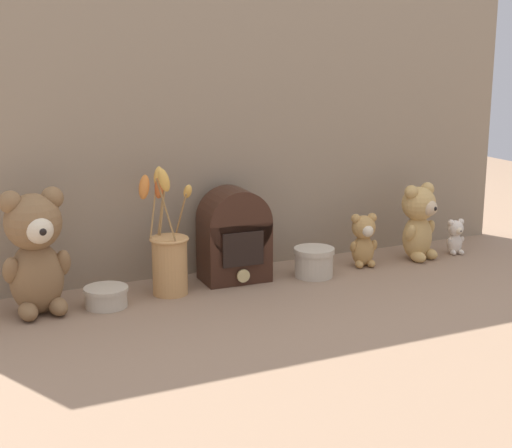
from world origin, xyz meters
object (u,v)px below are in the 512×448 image
object	(u,v)px
teddy_bear_large	(35,250)
decorative_tin_short	(314,262)
teddy_bear_medium	(419,220)
flower_vase	(169,255)
decorative_tin_tall	(106,297)
teddy_bear_tiny	(455,236)
vintage_radio	(234,235)
teddy_bear_small	(364,239)

from	to	relation	value
teddy_bear_large	decorative_tin_short	size ratio (longest dim) A/B	2.72
teddy_bear_medium	flower_vase	size ratio (longest dim) A/B	0.67
flower_vase	decorative_tin_tall	distance (m)	0.18
flower_vase	teddy_bear_large	bearing A→B (deg)	-178.60
flower_vase	teddy_bear_tiny	bearing A→B (deg)	-0.72
flower_vase	vintage_radio	distance (m)	0.19
vintage_radio	decorative_tin_tall	distance (m)	0.37
teddy_bear_medium	teddy_bear_large	bearing A→B (deg)	179.90
teddy_bear_large	teddy_bear_medium	distance (m)	1.04
teddy_bear_large	teddy_bear_small	xyz separation A→B (m)	(0.86, 0.01, -0.07)
decorative_tin_short	teddy_bear_tiny	bearing A→B (deg)	1.85
flower_vase	decorative_tin_tall	xyz separation A→B (m)	(-0.16, -0.03, -0.07)
vintage_radio	teddy_bear_small	bearing A→B (deg)	-5.66
teddy_bear_large	vintage_radio	xyz separation A→B (m)	(0.50, 0.04, -0.03)
vintage_radio	decorative_tin_short	size ratio (longest dim) A/B	2.27
teddy_bear_large	teddy_bear_small	distance (m)	0.87
teddy_bear_small	decorative_tin_tall	size ratio (longest dim) A/B	1.42
teddy_bear_tiny	teddy_bear_medium	bearing A→B (deg)	179.39
teddy_bear_medium	vintage_radio	size ratio (longest dim) A/B	0.90
decorative_tin_tall	vintage_radio	bearing A→B (deg)	10.21
flower_vase	decorative_tin_short	distance (m)	0.39
teddy_bear_large	vintage_radio	distance (m)	0.50
vintage_radio	decorative_tin_tall	bearing A→B (deg)	-169.79
teddy_bear_small	vintage_radio	size ratio (longest dim) A/B	0.61
decorative_tin_short	teddy_bear_large	bearing A→B (deg)	178.49
teddy_bear_medium	decorative_tin_tall	bearing A→B (deg)	-178.74
teddy_bear_medium	decorative_tin_short	size ratio (longest dim) A/B	2.03
teddy_bear_tiny	decorative_tin_tall	world-z (taller)	teddy_bear_tiny
vintage_radio	teddy_bear_medium	bearing A→B (deg)	-4.59
decorative_tin_tall	flower_vase	bearing A→B (deg)	10.10
vintage_radio	decorative_tin_short	world-z (taller)	vintage_radio
teddy_bear_small	teddy_bear_tiny	xyz separation A→B (m)	(0.31, -0.01, -0.02)
teddy_bear_medium	decorative_tin_short	distance (m)	0.35
teddy_bear_tiny	decorative_tin_tall	xyz separation A→B (m)	(-1.02, -0.02, -0.03)
teddy_bear_medium	decorative_tin_tall	distance (m)	0.90
teddy_bear_small	decorative_tin_short	distance (m)	0.17
decorative_tin_short	decorative_tin_tall	bearing A→B (deg)	-179.69
teddy_bear_tiny	decorative_tin_short	bearing A→B (deg)	-178.15
vintage_radio	decorative_tin_short	distance (m)	0.22
vintage_radio	decorative_tin_tall	world-z (taller)	vintage_radio
teddy_bear_tiny	decorative_tin_tall	bearing A→B (deg)	-178.98
teddy_bear_large	teddy_bear_tiny	size ratio (longest dim) A/B	2.81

